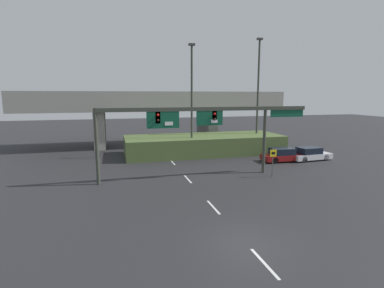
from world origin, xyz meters
The scene contains 10 objects.
ground_plane centered at (0.00, 0.00, 0.00)m, with size 160.00×160.00×0.00m, color #262628.
lane_markings centered at (0.00, 14.60, 0.00)m, with size 0.14×35.29×0.01m.
signal_gantry centered at (1.30, 11.70, 4.93)m, with size 18.36×0.44×5.98m.
speed_limit_sign centered at (7.21, 10.16, 1.59)m, with size 0.60×0.11×2.44m.
highway_light_pole_near centered at (2.79, 20.56, 6.64)m, with size 0.70×0.36×12.54m.
highway_light_pole_far centered at (11.82, 22.31, 7.30)m, with size 0.70×0.36×13.84m.
overpass_bridge centered at (0.00, 29.92, 5.24)m, with size 35.76×7.60×7.44m.
grass_embankment centered at (4.65, 21.78, 1.08)m, with size 18.74×6.49×2.16m.
parked_sedan_near_right centered at (11.47, 15.43, 0.66)m, with size 4.59×1.91×1.42m.
parked_sedan_mid_right centered at (14.60, 15.20, 0.65)m, with size 4.67×2.13×1.41m.
Camera 1 is at (-5.90, -12.23, 6.95)m, focal length 28.00 mm.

